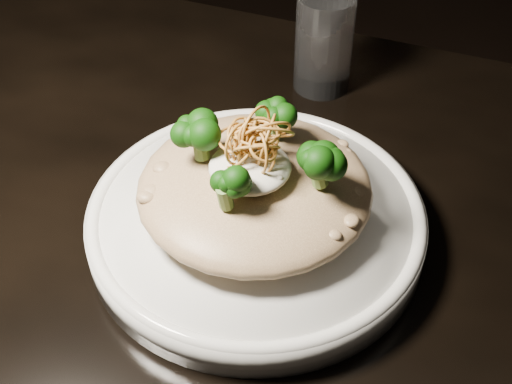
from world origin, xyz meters
TOP-DOWN VIEW (x-y plane):
  - table at (0.00, 0.00)m, footprint 1.10×0.80m
  - plate at (0.00, 0.02)m, footprint 0.31×0.31m
  - risotto at (-0.00, 0.02)m, footprint 0.21×0.21m
  - broccoli at (0.00, 0.02)m, footprint 0.13×0.13m
  - cheese at (-0.00, 0.01)m, footprint 0.07×0.07m
  - shallots at (-0.00, 0.02)m, footprint 0.06×0.06m
  - drinking_glass at (-0.02, 0.27)m, footprint 0.09×0.09m

SIDE VIEW (x-z plane):
  - table at x=0.00m, z-range 0.29..1.04m
  - plate at x=0.00m, z-range 0.75..0.78m
  - risotto at x=0.00m, z-range 0.78..0.83m
  - drinking_glass at x=-0.02m, z-range 0.75..0.87m
  - cheese at x=0.00m, z-range 0.83..0.85m
  - broccoli at x=0.00m, z-range 0.83..0.88m
  - shallots at x=0.00m, z-range 0.85..0.88m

